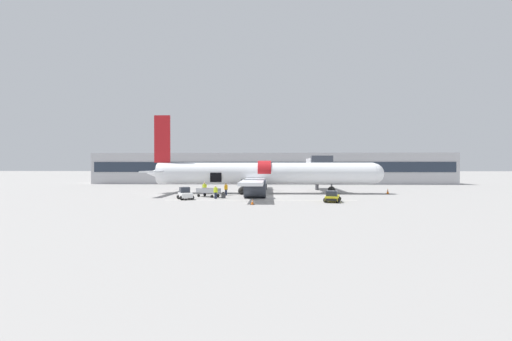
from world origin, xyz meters
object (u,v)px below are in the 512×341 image
object	(u,v)px
ground_crew_driver	(216,192)
baggage_cart_loading	(209,192)
airplane	(261,174)
ground_crew_loader_a	(226,189)
baggage_tug_lead	(332,197)
suitcase_on_tarmac_upright	(223,196)
ground_crew_loader_b	(205,188)
baggage_tug_mid	(185,194)

from	to	relation	value
ground_crew_driver	baggage_cart_loading	bearing A→B (deg)	117.25
airplane	ground_crew_loader_a	xyz separation A→B (m)	(-4.84, -3.92, -2.00)
baggage_tug_lead	ground_crew_loader_a	distance (m)	15.80
suitcase_on_tarmac_upright	baggage_cart_loading	bearing A→B (deg)	141.12
baggage_cart_loading	ground_crew_loader_a	xyz separation A→B (m)	(1.98, 2.53, 0.30)
baggage_cart_loading	suitcase_on_tarmac_upright	xyz separation A→B (m)	(2.21, -1.78, -0.26)
baggage_tug_lead	ground_crew_loader_b	size ratio (longest dim) A/B	1.92
ground_crew_loader_a	ground_crew_loader_b	world-z (taller)	ground_crew_loader_b
baggage_tug_lead	baggage_tug_mid	world-z (taller)	baggage_tug_mid
baggage_cart_loading	ground_crew_driver	xyz separation A→B (m)	(1.32, -2.56, 0.28)
ground_crew_loader_a	ground_crew_driver	xyz separation A→B (m)	(-0.66, -5.09, -0.02)
baggage_cart_loading	ground_crew_loader_b	distance (m)	3.24
baggage_cart_loading	airplane	bearing A→B (deg)	43.42
baggage_cart_loading	ground_crew_loader_a	size ratio (longest dim) A/B	2.29
baggage_tug_mid	ground_crew_driver	xyz separation A→B (m)	(3.68, 0.85, 0.26)
baggage_tug_mid	ground_crew_loader_a	distance (m)	7.36
baggage_tug_lead	ground_crew_driver	xyz separation A→B (m)	(-14.06, 3.28, 0.31)
airplane	baggage_tug_lead	xyz separation A→B (m)	(8.56, -12.29, -2.34)
baggage_tug_lead	baggage_cart_loading	distance (m)	16.45
baggage_cart_loading	ground_crew_driver	world-z (taller)	ground_crew_driver
ground_crew_loader_a	suitcase_on_tarmac_upright	xyz separation A→B (m)	(0.23, -4.31, -0.56)
airplane	ground_crew_driver	size ratio (longest dim) A/B	21.32
baggage_tug_mid	suitcase_on_tarmac_upright	distance (m)	4.86
ground_crew_loader_a	ground_crew_driver	distance (m)	5.13
ground_crew_loader_b	ground_crew_driver	world-z (taller)	ground_crew_loader_b
airplane	baggage_cart_loading	bearing A→B (deg)	-136.58
ground_crew_loader_a	baggage_cart_loading	bearing A→B (deg)	-128.03
ground_crew_loader_a	ground_crew_driver	bearing A→B (deg)	-97.38
baggage_tug_mid	suitcase_on_tarmac_upright	xyz separation A→B (m)	(4.57, 1.62, -0.28)
ground_crew_loader_b	ground_crew_driver	xyz separation A→B (m)	(2.48, -5.56, -0.08)
suitcase_on_tarmac_upright	ground_crew_loader_b	bearing A→B (deg)	125.23
airplane	ground_crew_loader_b	bearing A→B (deg)	-156.61
baggage_tug_mid	suitcase_on_tarmac_upright	bearing A→B (deg)	19.56
airplane	suitcase_on_tarmac_upright	bearing A→B (deg)	-119.21
ground_crew_loader_a	ground_crew_loader_b	bearing A→B (deg)	171.51
airplane	suitcase_on_tarmac_upright	xyz separation A→B (m)	(-4.60, -8.23, -2.57)
baggage_tug_mid	ground_crew_loader_a	xyz separation A→B (m)	(4.34, 5.94, 0.28)
baggage_tug_lead	suitcase_on_tarmac_upright	xyz separation A→B (m)	(-13.16, 4.06, -0.23)
baggage_cart_loading	baggage_tug_mid	bearing A→B (deg)	-124.72
baggage_cart_loading	ground_crew_loader_b	world-z (taller)	ground_crew_loader_b
ground_crew_loader_a	suitcase_on_tarmac_upright	world-z (taller)	ground_crew_loader_a
baggage_tug_mid	baggage_tug_lead	bearing A→B (deg)	-7.80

